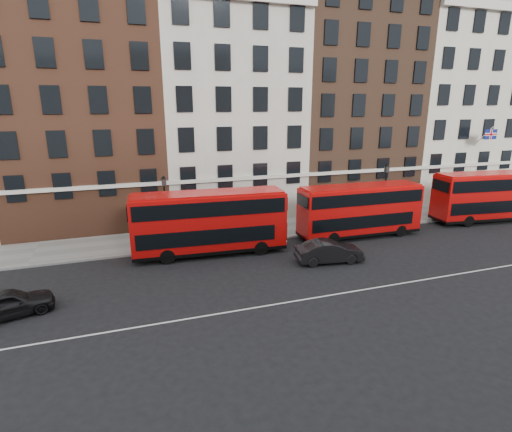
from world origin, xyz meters
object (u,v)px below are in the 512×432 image
object	(u,v)px
bus_d	(491,195)
bus_c	(360,209)
bus_b	(209,221)
car_rear	(8,303)
car_front	(329,251)
traffic_light	(484,191)

from	to	relation	value
bus_d	bus_c	bearing A→B (deg)	-173.74
bus_b	car_rear	size ratio (longest dim) A/B	2.58
car_rear	car_front	world-z (taller)	car_front
traffic_light	car_rear	bearing A→B (deg)	-169.81
car_rear	car_front	size ratio (longest dim) A/B	0.93
bus_c	car_rear	xyz separation A→B (m)	(-23.92, -5.43, -1.56)
car_rear	bus_d	bearing A→B (deg)	-97.33
bus_d	car_rear	distance (m)	38.14
bus_d	bus_b	bearing A→B (deg)	-173.75
bus_c	car_rear	size ratio (longest dim) A/B	2.39
car_front	traffic_light	bearing A→B (deg)	-66.42
traffic_light	bus_d	bearing A→B (deg)	-117.83
bus_d	traffic_light	size ratio (longest dim) A/B	3.36
bus_b	bus_d	distance (m)	26.14
car_front	bus_b	bearing A→B (deg)	68.43
bus_c	bus_d	size ratio (longest dim) A/B	0.93
bus_c	traffic_light	world-z (taller)	bus_c
bus_b	bus_c	world-z (taller)	bus_b
bus_d	traffic_light	xyz separation A→B (m)	(0.79, 1.49, 0.01)
bus_c	car_rear	bearing A→B (deg)	-166.12
bus_d	car_rear	xyz separation A→B (m)	(-37.71, -5.43, -1.71)
bus_b	bus_d	bearing A→B (deg)	3.74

